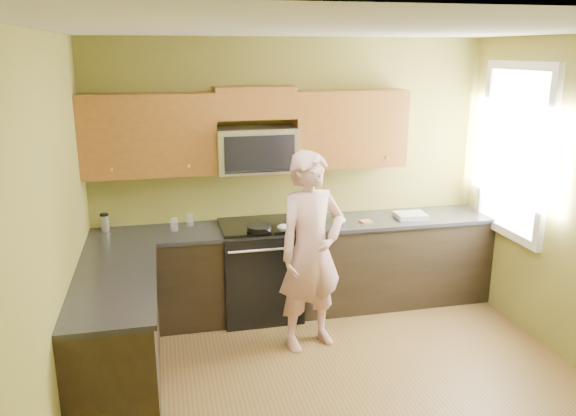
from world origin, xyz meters
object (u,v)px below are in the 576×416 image
object	(u,v)px
microwave	(256,171)
travel_mug	(106,231)
stove	(260,270)
butter_tub	(338,221)
frying_pan	(259,231)
woman	(311,252)

from	to	relation	value
microwave	travel_mug	size ratio (longest dim) A/B	4.39
stove	butter_tub	xyz separation A→B (m)	(0.80, 0.02, 0.45)
stove	butter_tub	bearing A→B (deg)	1.37
microwave	frying_pan	distance (m)	0.60
woman	frying_pan	xyz separation A→B (m)	(-0.37, 0.49, 0.07)
woman	frying_pan	world-z (taller)	woman
microwave	woman	size ratio (longest dim) A/B	0.43
woman	butter_tub	bearing A→B (deg)	38.99
stove	microwave	world-z (taller)	microwave
stove	frying_pan	size ratio (longest dim) A/B	2.32
frying_pan	travel_mug	size ratio (longest dim) A/B	2.36
butter_tub	microwave	bearing A→B (deg)	172.47
microwave	frying_pan	xyz separation A→B (m)	(-0.04, -0.33, -0.50)
microwave	butter_tub	world-z (taller)	microwave
woman	butter_tub	size ratio (longest dim) A/B	14.32
butter_tub	travel_mug	xyz separation A→B (m)	(-2.25, 0.17, -0.00)
frying_pan	travel_mug	world-z (taller)	travel_mug
stove	travel_mug	bearing A→B (deg)	172.51
woman	butter_tub	world-z (taller)	woman
travel_mug	frying_pan	bearing A→B (deg)	-15.86
microwave	woman	xyz separation A→B (m)	(0.33, -0.82, -0.57)
frying_pan	woman	bearing A→B (deg)	-71.77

